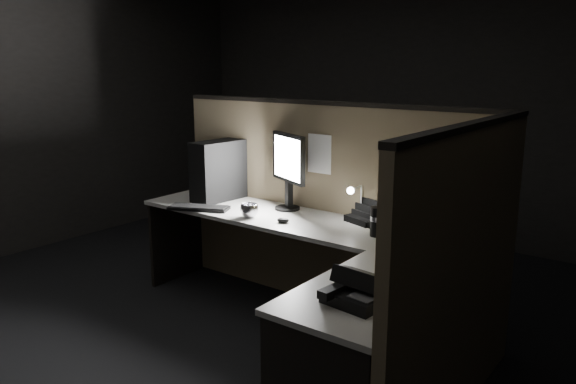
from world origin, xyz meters
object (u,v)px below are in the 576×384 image
Objects in this scene: pc_tower at (219,170)px; monitor at (288,164)px; lava_lamp at (420,202)px; keyboard at (199,208)px; desk_phone at (358,289)px.

monitor is (0.62, 0.09, 0.10)m from pc_tower.
keyboard is at bearing -162.16° from lava_lamp.
lava_lamp reaches higher than keyboard.
pc_tower reaches higher than desk_phone.
desk_phone reaches higher than keyboard.
pc_tower is at bearing 81.83° from keyboard.
keyboard is at bearing -69.07° from pc_tower.
monitor is 0.74m from keyboard.
pc_tower is 0.84× the size of monitor.
desk_phone is (1.78, -0.73, 0.05)m from keyboard.
lava_lamp is 1.58× the size of desk_phone.
desk_phone is (1.26, -1.15, -0.28)m from monitor.
monitor is 1.25× the size of keyboard.
monitor reaches higher than pc_tower.
monitor is 1.22× the size of lava_lamp.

